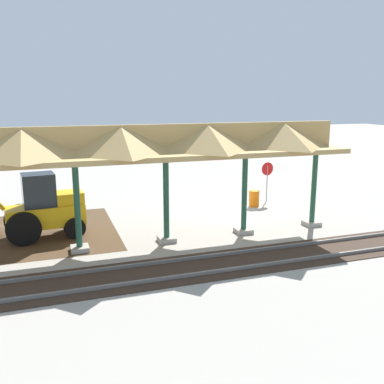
% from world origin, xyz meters
% --- Properties ---
extents(ground_plane, '(120.00, 120.00, 0.00)m').
position_xyz_m(ground_plane, '(0.00, 0.00, 0.00)').
color(ground_plane, '#9E998E').
extents(dirt_work_zone, '(8.84, 7.00, 0.01)m').
position_xyz_m(dirt_work_zone, '(10.55, 0.64, 0.00)').
color(dirt_work_zone, '#4C3823').
rests_on(dirt_work_zone, ground).
extents(platform_canopy, '(18.99, 3.20, 4.90)m').
position_xyz_m(platform_canopy, '(6.14, 3.56, 4.17)').
color(platform_canopy, '#9E998E').
rests_on(platform_canopy, ground).
extents(rail_tracks, '(60.00, 2.58, 0.15)m').
position_xyz_m(rail_tracks, '(0.00, 6.65, 0.03)').
color(rail_tracks, slate).
rests_on(rail_tracks, ground).
extents(stop_sign, '(0.76, 0.11, 2.31)m').
position_xyz_m(stop_sign, '(-3.01, -1.35, 1.66)').
color(stop_sign, gray).
rests_on(stop_sign, ground).
extents(backhoe, '(5.22, 2.02, 2.82)m').
position_xyz_m(backhoe, '(9.28, 1.34, 1.27)').
color(backhoe, '#EAB214').
rests_on(backhoe, ground).
extents(traffic_barrel, '(0.56, 0.56, 0.90)m').
position_xyz_m(traffic_barrel, '(-1.81, -0.57, 0.45)').
color(traffic_barrel, orange).
rests_on(traffic_barrel, ground).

